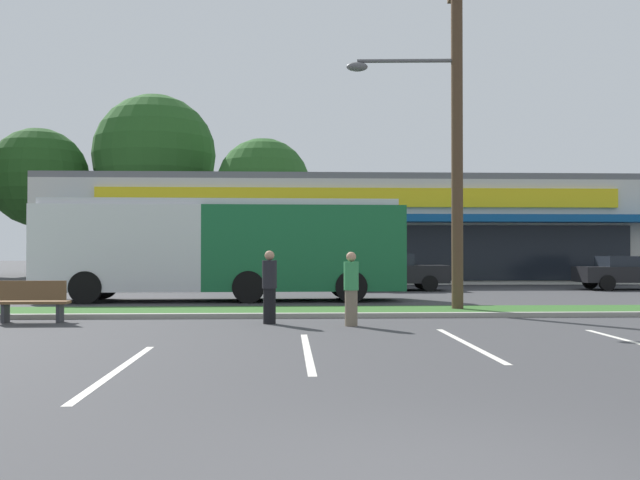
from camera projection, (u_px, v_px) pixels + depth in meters
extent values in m
cube|color=#2D5B23|center=(331.00, 311.00, 19.17)|extent=(56.00, 2.20, 0.12)
cube|color=#99968C|center=(334.00, 315.00, 17.95)|extent=(56.00, 0.24, 0.12)
cube|color=silver|center=(118.00, 370.00, 10.11)|extent=(0.12, 4.80, 0.01)
cube|color=silver|center=(307.00, 351.00, 11.95)|extent=(0.12, 4.80, 0.01)
cube|color=silver|center=(468.00, 344.00, 12.91)|extent=(0.12, 4.80, 0.01)
cube|color=beige|center=(349.00, 234.00, 41.44)|extent=(31.07, 12.10, 5.06)
cube|color=black|center=(360.00, 253.00, 35.34)|extent=(26.10, 0.08, 2.63)
cube|color=#0F4C8C|center=(361.00, 218.00, 34.70)|extent=(29.20, 1.40, 0.35)
cube|color=yellow|center=(360.00, 197.00, 35.34)|extent=(24.85, 0.16, 0.91)
cube|color=slate|center=(349.00, 186.00, 41.48)|extent=(31.07, 12.10, 0.30)
cylinder|color=#473323|center=(38.00, 245.00, 50.19)|extent=(0.44, 0.44, 4.09)
sphere|color=#1E4719|center=(38.00, 177.00, 50.25)|extent=(6.63, 6.63, 6.63)
cylinder|color=#473323|center=(154.00, 238.00, 51.31)|extent=(0.44, 0.44, 5.04)
sphere|color=#23511E|center=(155.00, 156.00, 51.39)|extent=(8.38, 8.38, 8.38)
cylinder|color=#473323|center=(263.00, 248.00, 48.01)|extent=(0.44, 0.44, 3.58)
sphere|color=#23511E|center=(263.00, 185.00, 48.07)|extent=(6.05, 6.05, 6.05)
cylinder|color=#4C3826|center=(457.00, 137.00, 19.43)|extent=(0.30, 0.30, 9.14)
cylinder|color=#59595B|center=(407.00, 61.00, 19.49)|extent=(2.60, 0.28, 0.10)
ellipsoid|color=#59595B|center=(357.00, 67.00, 19.52)|extent=(0.56, 0.32, 0.24)
cube|color=#196638|center=(303.00, 248.00, 24.33)|extent=(6.44, 2.71, 2.70)
cube|color=silver|center=(122.00, 248.00, 23.92)|extent=(5.28, 2.68, 2.70)
cube|color=silver|center=(223.00, 203.00, 24.17)|extent=(11.18, 2.57, 0.20)
cube|color=black|center=(225.00, 234.00, 25.45)|extent=(10.66, 0.33, 1.19)
cube|color=black|center=(38.00, 238.00, 23.74)|extent=(0.11, 2.17, 1.51)
cylinder|color=black|center=(86.00, 288.00, 22.67)|extent=(1.01, 0.33, 1.00)
cylinder|color=black|center=(103.00, 284.00, 25.01)|extent=(1.01, 0.33, 1.00)
cylinder|color=black|center=(248.00, 287.00, 23.02)|extent=(1.01, 0.33, 1.00)
cylinder|color=black|center=(250.00, 284.00, 25.36)|extent=(1.01, 0.33, 1.00)
cylinder|color=black|center=(351.00, 287.00, 23.24)|extent=(1.01, 0.33, 1.00)
cylinder|color=black|center=(343.00, 283.00, 25.58)|extent=(1.01, 0.33, 1.00)
cube|color=brown|center=(33.00, 302.00, 16.83)|extent=(1.60, 0.45, 0.06)
cube|color=brown|center=(30.00, 290.00, 16.64)|extent=(1.60, 0.06, 0.44)
cube|color=#333338|center=(60.00, 312.00, 16.85)|extent=(0.08, 0.36, 0.45)
cube|color=#333338|center=(5.00, 313.00, 16.80)|extent=(0.08, 0.36, 0.45)
cube|color=black|center=(630.00, 274.00, 31.09)|extent=(4.29, 1.79, 0.64)
cube|color=black|center=(625.00, 261.00, 31.09)|extent=(1.93, 1.57, 0.43)
cylinder|color=black|center=(590.00, 281.00, 31.87)|extent=(0.64, 0.22, 0.64)
cylinder|color=black|center=(607.00, 283.00, 30.18)|extent=(0.64, 0.22, 0.64)
cube|color=black|center=(392.00, 274.00, 30.51)|extent=(4.40, 1.89, 0.71)
cube|color=black|center=(387.00, 260.00, 30.51)|extent=(1.98, 1.67, 0.47)
cylinder|color=black|center=(422.00, 282.00, 31.46)|extent=(0.64, 0.22, 0.64)
cylinder|color=black|center=(430.00, 283.00, 29.67)|extent=(0.64, 0.22, 0.64)
cylinder|color=black|center=(357.00, 282.00, 31.34)|extent=(0.64, 0.22, 0.64)
cylinder|color=black|center=(361.00, 284.00, 29.55)|extent=(0.64, 0.22, 0.64)
cylinder|color=black|center=(269.00, 306.00, 16.51)|extent=(0.28, 0.28, 0.78)
cylinder|color=black|center=(270.00, 274.00, 16.52)|extent=(0.33, 0.33, 0.62)
sphere|color=tan|center=(270.00, 255.00, 16.53)|extent=(0.22, 0.22, 0.22)
cylinder|color=#726651|center=(351.00, 308.00, 16.02)|extent=(0.27, 0.27, 0.77)
cylinder|color=#338C4C|center=(351.00, 276.00, 16.03)|extent=(0.32, 0.32, 0.61)
sphere|color=tan|center=(351.00, 257.00, 16.04)|extent=(0.21, 0.21, 0.21)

